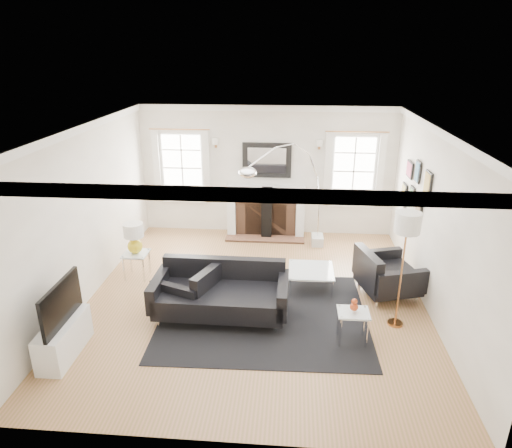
# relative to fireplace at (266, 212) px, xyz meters

# --- Properties ---
(floor) EXTENTS (6.00, 6.00, 0.00)m
(floor) POSITION_rel_fireplace_xyz_m (0.00, -2.79, -0.54)
(floor) COLOR olive
(floor) RESTS_ON ground
(back_wall) EXTENTS (5.50, 0.04, 2.80)m
(back_wall) POSITION_rel_fireplace_xyz_m (0.00, 0.21, 0.86)
(back_wall) COLOR white
(back_wall) RESTS_ON floor
(front_wall) EXTENTS (5.50, 0.04, 2.80)m
(front_wall) POSITION_rel_fireplace_xyz_m (0.00, -5.79, 0.86)
(front_wall) COLOR white
(front_wall) RESTS_ON floor
(left_wall) EXTENTS (0.04, 6.00, 2.80)m
(left_wall) POSITION_rel_fireplace_xyz_m (-2.75, -2.79, 0.86)
(left_wall) COLOR white
(left_wall) RESTS_ON floor
(right_wall) EXTENTS (0.04, 6.00, 2.80)m
(right_wall) POSITION_rel_fireplace_xyz_m (2.75, -2.79, 0.86)
(right_wall) COLOR white
(right_wall) RESTS_ON floor
(ceiling) EXTENTS (5.50, 6.00, 0.02)m
(ceiling) POSITION_rel_fireplace_xyz_m (0.00, -2.79, 2.26)
(ceiling) COLOR white
(ceiling) RESTS_ON back_wall
(crown_molding) EXTENTS (5.50, 6.00, 0.12)m
(crown_molding) POSITION_rel_fireplace_xyz_m (0.00, -2.79, 2.20)
(crown_molding) COLOR white
(crown_molding) RESTS_ON back_wall
(fireplace) EXTENTS (1.70, 0.69, 1.11)m
(fireplace) POSITION_rel_fireplace_xyz_m (0.00, 0.00, 0.00)
(fireplace) COLOR white
(fireplace) RESTS_ON floor
(mantel_mirror) EXTENTS (1.05, 0.07, 0.75)m
(mantel_mirror) POSITION_rel_fireplace_xyz_m (0.00, 0.16, 1.11)
(mantel_mirror) COLOR black
(mantel_mirror) RESTS_ON back_wall
(window_left) EXTENTS (1.24, 0.15, 1.62)m
(window_left) POSITION_rel_fireplace_xyz_m (-1.85, 0.16, 0.92)
(window_left) COLOR white
(window_left) RESTS_ON back_wall
(window_right) EXTENTS (1.24, 0.15, 1.62)m
(window_right) POSITION_rel_fireplace_xyz_m (1.85, 0.16, 0.92)
(window_right) COLOR white
(window_right) RESTS_ON back_wall
(gallery_wall) EXTENTS (0.04, 1.73, 1.29)m
(gallery_wall) POSITION_rel_fireplace_xyz_m (2.72, -1.50, 0.99)
(gallery_wall) COLOR black
(gallery_wall) RESTS_ON right_wall
(tv_unit) EXTENTS (0.35, 1.00, 1.09)m
(tv_unit) POSITION_rel_fireplace_xyz_m (-2.44, -4.49, -0.21)
(tv_unit) COLOR white
(tv_unit) RESTS_ON floor
(area_rug) EXTENTS (3.24, 2.72, 0.01)m
(area_rug) POSITION_rel_fireplace_xyz_m (0.16, -3.30, -0.54)
(area_rug) COLOR black
(area_rug) RESTS_ON floor
(sofa) EXTENTS (2.07, 0.97, 0.67)m
(sofa) POSITION_rel_fireplace_xyz_m (-0.49, -3.31, -0.18)
(sofa) COLOR black
(sofa) RESTS_ON floor
(armchair_left) EXTENTS (1.10, 1.16, 0.62)m
(armchair_left) POSITION_rel_fireplace_xyz_m (-0.97, -3.18, -0.20)
(armchair_left) COLOR black
(armchair_left) RESTS_ON floor
(armchair_right) EXTENTS (1.12, 1.20, 0.67)m
(armchair_right) POSITION_rel_fireplace_xyz_m (2.14, -2.51, -0.17)
(armchair_right) COLOR black
(armchair_right) RESTS_ON floor
(coffee_table) EXTENTS (0.77, 0.77, 0.34)m
(coffee_table) POSITION_rel_fireplace_xyz_m (0.92, -2.34, -0.23)
(coffee_table) COLOR silver
(coffee_table) RESTS_ON floor
(side_table_left) EXTENTS (0.43, 0.43, 0.48)m
(side_table_left) POSITION_rel_fireplace_xyz_m (-2.20, -2.21, -0.17)
(side_table_left) COLOR silver
(side_table_left) RESTS_ON floor
(nesting_table) EXTENTS (0.44, 0.37, 0.48)m
(nesting_table) POSITION_rel_fireplace_xyz_m (1.45, -3.88, -0.17)
(nesting_table) COLOR silver
(nesting_table) RESTS_ON floor
(gourd_lamp) EXTENTS (0.35, 0.35, 0.56)m
(gourd_lamp) POSITION_rel_fireplace_xyz_m (-2.20, -2.21, 0.26)
(gourd_lamp) COLOR gold
(gourd_lamp) RESTS_ON side_table_left
(orange_vase) EXTENTS (0.12, 0.12, 0.19)m
(orange_vase) POSITION_rel_fireplace_xyz_m (1.45, -3.88, 0.04)
(orange_vase) COLOR #B73F17
(orange_vase) RESTS_ON nesting_table
(arc_floor_lamp) EXTENTS (1.65, 1.52, 2.33)m
(arc_floor_lamp) POSITION_rel_fireplace_xyz_m (0.44, -1.03, 0.72)
(arc_floor_lamp) COLOR silver
(arc_floor_lamp) RESTS_ON floor
(stick_floor_lamp) EXTENTS (0.36, 0.36, 1.79)m
(stick_floor_lamp) POSITION_rel_fireplace_xyz_m (2.16, -3.39, 1.01)
(stick_floor_lamp) COLOR #B5753E
(stick_floor_lamp) RESTS_ON floor
(speaker_tower) EXTENTS (0.23, 0.23, 1.13)m
(speaker_tower) POSITION_rel_fireplace_xyz_m (0.03, -0.14, 0.02)
(speaker_tower) COLOR black
(speaker_tower) RESTS_ON floor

